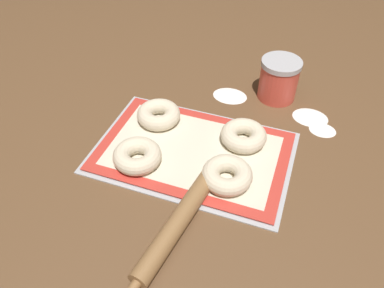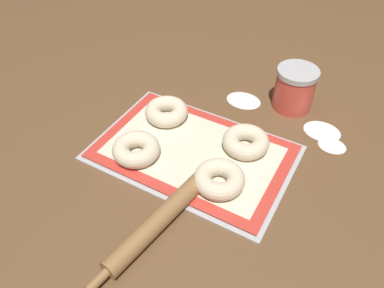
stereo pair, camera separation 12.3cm
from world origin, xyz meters
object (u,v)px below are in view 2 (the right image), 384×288
bagel_back_right (246,142)px  flour_canister (295,88)px  bagel_front_left (136,149)px  bagel_back_left (167,111)px  baking_tray (192,152)px  bagel_front_right (219,179)px  rolling_pin (162,217)px

bagel_back_right → flour_canister: bearing=79.9°
bagel_front_left → bagel_back_left: (-0.02, 0.18, 0.00)m
baking_tray → bagel_front_left: bearing=-142.9°
bagel_front_right → rolling_pin: (-0.07, -0.16, -0.01)m
baking_tray → rolling_pin: rolling_pin is taller
baking_tray → bagel_front_right: 0.14m
bagel_back_left → flour_canister: flour_canister is taller
bagel_back_right → flour_canister: flour_canister is taller
rolling_pin → baking_tray: bearing=102.9°
baking_tray → bagel_front_left: bagel_front_left is taller
baking_tray → bagel_front_left: (-0.12, -0.09, 0.03)m
baking_tray → bagel_front_right: bearing=-32.2°
bagel_front_left → bagel_front_right: same height
bagel_back_right → rolling_pin: (-0.07, -0.31, -0.01)m
bagel_back_left → rolling_pin: size_ratio=0.30×
bagel_back_left → bagel_back_right: same height
bagel_back_left → rolling_pin: bagel_back_left is taller
bagel_front_right → bagel_back_left: bearing=147.8°
bagel_back_left → bagel_front_right: bearing=-32.2°
flour_canister → bagel_front_right: bearing=-96.8°
flour_canister → bagel_back_right: bearing=-100.1°
bagel_back_left → flour_canister: (0.30, 0.25, 0.03)m
rolling_pin → bagel_back_left: bearing=120.6°
bagel_front_left → flour_canister: size_ratio=0.97×
bagel_back_left → bagel_front_left: bearing=-85.0°
flour_canister → bagel_back_left: bearing=-140.2°
bagel_back_right → flour_canister: (0.05, 0.26, 0.03)m
rolling_pin → bagel_back_right: bearing=77.5°
rolling_pin → flour_canister: bearing=78.6°
bagel_front_right → rolling_pin: size_ratio=0.30×
bagel_front_left → bagel_back_right: same height
flour_canister → rolling_pin: 0.59m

